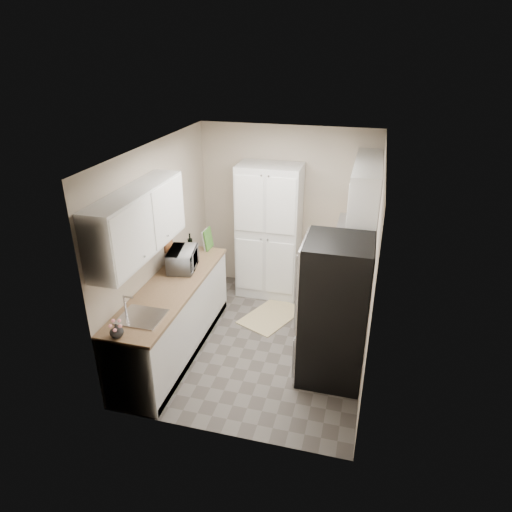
{
  "coord_description": "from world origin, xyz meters",
  "views": [
    {
      "loc": [
        1.19,
        -4.75,
        3.54
      ],
      "look_at": [
        -0.09,
        0.15,
        1.15
      ],
      "focal_mm": 32.0,
      "sensor_mm": 36.0,
      "label": 1
    }
  ],
  "objects_px": {
    "refrigerator": "(334,312)",
    "toaster_oven": "(358,239)",
    "electric_range": "(341,304)",
    "microwave": "(183,259)",
    "pantry_cabinet": "(269,232)",
    "wine_bottle": "(190,244)"
  },
  "relations": [
    {
      "from": "electric_range",
      "to": "refrigerator",
      "type": "bearing_deg",
      "value": -92.48
    },
    {
      "from": "electric_range",
      "to": "wine_bottle",
      "type": "height_order",
      "value": "wine_bottle"
    },
    {
      "from": "refrigerator",
      "to": "wine_bottle",
      "type": "height_order",
      "value": "refrigerator"
    },
    {
      "from": "refrigerator",
      "to": "toaster_oven",
      "type": "xyz_separation_m",
      "value": [
        0.15,
        1.7,
        0.18
      ]
    },
    {
      "from": "pantry_cabinet",
      "to": "electric_range",
      "type": "height_order",
      "value": "pantry_cabinet"
    },
    {
      "from": "refrigerator",
      "to": "toaster_oven",
      "type": "relative_size",
      "value": 4.53
    },
    {
      "from": "refrigerator",
      "to": "pantry_cabinet",
      "type": "bearing_deg",
      "value": 123.46
    },
    {
      "from": "electric_range",
      "to": "toaster_oven",
      "type": "xyz_separation_m",
      "value": [
        0.12,
        0.9,
        0.55
      ]
    },
    {
      "from": "wine_bottle",
      "to": "toaster_oven",
      "type": "relative_size",
      "value": 0.7
    },
    {
      "from": "refrigerator",
      "to": "microwave",
      "type": "height_order",
      "value": "refrigerator"
    },
    {
      "from": "electric_range",
      "to": "pantry_cabinet",
      "type": "bearing_deg",
      "value": 141.78
    },
    {
      "from": "microwave",
      "to": "pantry_cabinet",
      "type": "bearing_deg",
      "value": -43.05
    },
    {
      "from": "microwave",
      "to": "wine_bottle",
      "type": "height_order",
      "value": "same"
    },
    {
      "from": "microwave",
      "to": "toaster_oven",
      "type": "bearing_deg",
      "value": -69.71
    },
    {
      "from": "pantry_cabinet",
      "to": "toaster_oven",
      "type": "xyz_separation_m",
      "value": [
        1.29,
        -0.02,
        0.03
      ]
    },
    {
      "from": "refrigerator",
      "to": "microwave",
      "type": "bearing_deg",
      "value": 167.72
    },
    {
      "from": "refrigerator",
      "to": "microwave",
      "type": "distance_m",
      "value": 2.01
    },
    {
      "from": "wine_bottle",
      "to": "microwave",
      "type": "bearing_deg",
      "value": -79.45
    },
    {
      "from": "refrigerator",
      "to": "wine_bottle",
      "type": "bearing_deg",
      "value": 156.44
    },
    {
      "from": "refrigerator",
      "to": "toaster_oven",
      "type": "bearing_deg",
      "value": 84.96
    },
    {
      "from": "refrigerator",
      "to": "microwave",
      "type": "xyz_separation_m",
      "value": [
        -1.96,
        0.43,
        0.2
      ]
    },
    {
      "from": "electric_range",
      "to": "microwave",
      "type": "relative_size",
      "value": 2.37
    }
  ]
}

